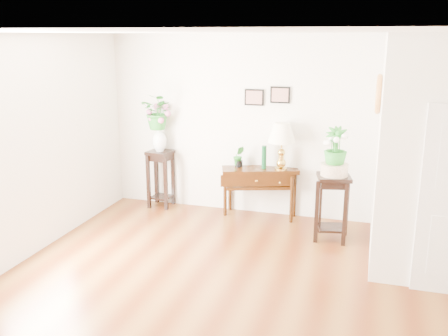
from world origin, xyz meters
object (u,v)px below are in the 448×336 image
at_px(console_table, 260,192).
at_px(table_lamp, 282,147).
at_px(plant_stand_a, 161,179).
at_px(plant_stand_b, 332,207).

bearing_deg(console_table, table_lamp, -18.59).
height_order(console_table, plant_stand_a, plant_stand_a).
height_order(console_table, plant_stand_b, plant_stand_b).
bearing_deg(plant_stand_b, console_table, 152.58).
xyz_separation_m(console_table, plant_stand_b, (1.16, -0.60, 0.07)).
relative_size(console_table, plant_stand_b, 1.27).
bearing_deg(table_lamp, plant_stand_a, -179.74).
distance_m(table_lamp, plant_stand_b, 1.23).
bearing_deg(table_lamp, plant_stand_b, -35.71).
bearing_deg(table_lamp, console_table, 180.00).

